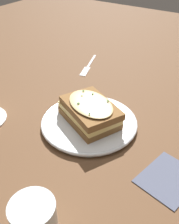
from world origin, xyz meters
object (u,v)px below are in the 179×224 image
dinner_plate (90,122)px  sandwich (90,111)px  napkin (169,178)px  fork (88,67)px

dinner_plate → sandwich: bearing=118.7°
dinner_plate → napkin: 0.25m
fork → napkin: same height
dinner_plate → fork: size_ratio=1.40×
fork → napkin: size_ratio=1.48×
dinner_plate → fork: bearing=-145.6°
dinner_plate → napkin: (0.06, 0.24, -0.01)m
sandwich → napkin: bearing=75.0°
dinner_plate → fork: (-0.28, -0.19, -0.01)m
sandwich → fork: bearing=-145.2°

